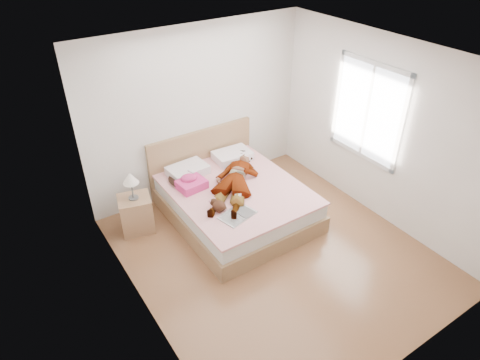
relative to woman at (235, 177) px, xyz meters
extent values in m
plane|color=#54331A|center=(-0.04, -1.04, -0.63)|extent=(4.00, 4.00, 0.00)
imported|color=silver|center=(0.00, 0.00, 0.00)|extent=(1.63, 1.65, 0.23)
ellipsoid|color=black|center=(-0.57, 0.45, -0.07)|extent=(0.60, 0.67, 0.08)
cube|color=silver|center=(-0.50, 0.40, 0.07)|extent=(0.10, 0.10, 0.05)
plane|color=white|center=(-0.04, -1.04, 1.97)|extent=(4.00, 4.00, 0.00)
plane|color=silver|center=(-0.04, 0.96, 0.67)|extent=(3.60, 0.00, 3.60)
plane|color=white|center=(-0.04, -3.04, 0.67)|extent=(3.60, 0.00, 3.60)
plane|color=silver|center=(-1.84, -1.04, 0.67)|extent=(0.00, 4.00, 4.00)
plane|color=silver|center=(1.76, -1.04, 0.67)|extent=(0.00, 4.00, 4.00)
cube|color=white|center=(1.73, -0.74, 0.87)|extent=(0.02, 1.10, 1.30)
cube|color=silver|center=(1.73, -1.32, 0.87)|extent=(0.04, 0.06, 1.42)
cube|color=silver|center=(1.73, -0.16, 0.87)|extent=(0.04, 0.06, 1.42)
cube|color=silver|center=(1.73, -0.74, 0.19)|extent=(0.04, 1.22, 0.06)
cube|color=silver|center=(1.73, -0.74, 1.55)|extent=(0.04, 1.22, 0.06)
cube|color=silver|center=(1.73, -0.74, 0.87)|extent=(0.03, 0.04, 1.30)
cube|color=brown|center=(-0.04, -0.09, -0.50)|extent=(1.78, 2.08, 0.26)
cube|color=silver|center=(-0.04, -0.09, -0.26)|extent=(1.70, 2.00, 0.22)
cube|color=silver|center=(-0.04, -0.09, -0.13)|extent=(1.74, 2.04, 0.03)
cube|color=olive|center=(-0.04, 0.92, -0.13)|extent=(1.80, 0.07, 1.00)
cube|color=silver|center=(-0.44, 0.63, -0.05)|extent=(0.61, 0.44, 0.13)
cube|color=white|center=(0.36, 0.63, -0.05)|extent=(0.60, 0.43, 0.13)
cube|color=#CF3877|center=(-0.57, 0.26, -0.05)|extent=(0.42, 0.35, 0.13)
ellipsoid|color=#E33D8B|center=(-0.59, 0.31, 0.03)|extent=(0.27, 0.23, 0.12)
cube|color=silver|center=(-0.38, -0.64, -0.11)|extent=(0.52, 0.40, 0.01)
cube|color=white|center=(-0.50, -0.66, -0.10)|extent=(0.29, 0.35, 0.02)
cube|color=#292929|center=(-0.26, -0.61, -0.10)|extent=(0.29, 0.35, 0.02)
cylinder|color=silver|center=(-0.18, -0.35, -0.06)|extent=(0.10, 0.10, 0.10)
torus|color=white|center=(-0.13, -0.35, -0.06)|extent=(0.08, 0.02, 0.08)
cylinder|color=black|center=(-0.18, -0.35, -0.02)|extent=(0.09, 0.09, 0.00)
ellipsoid|color=black|center=(-0.52, -0.41, -0.05)|extent=(0.20, 0.22, 0.14)
ellipsoid|color=beige|center=(-0.51, -0.43, -0.03)|extent=(0.11, 0.12, 0.07)
sphere|color=black|center=(-0.54, -0.31, -0.03)|extent=(0.10, 0.10, 0.10)
sphere|color=pink|center=(-0.59, -0.29, -0.01)|extent=(0.04, 0.04, 0.04)
sphere|color=pink|center=(-0.51, -0.27, -0.01)|extent=(0.04, 0.04, 0.04)
ellipsoid|color=black|center=(-0.57, -0.47, -0.08)|extent=(0.05, 0.07, 0.03)
ellipsoid|color=black|center=(-0.45, -0.44, -0.08)|extent=(0.05, 0.07, 0.03)
cube|color=olive|center=(-1.38, 0.45, -0.36)|extent=(0.52, 0.49, 0.54)
cylinder|color=#535353|center=(-1.38, 0.45, -0.08)|extent=(0.17, 0.17, 0.02)
cylinder|color=#535353|center=(-1.38, 0.45, 0.06)|extent=(0.03, 0.03, 0.27)
cone|color=white|center=(-1.38, 0.45, 0.24)|extent=(0.26, 0.26, 0.16)
camera|label=1|loc=(-2.80, -4.34, 3.33)|focal=32.00mm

